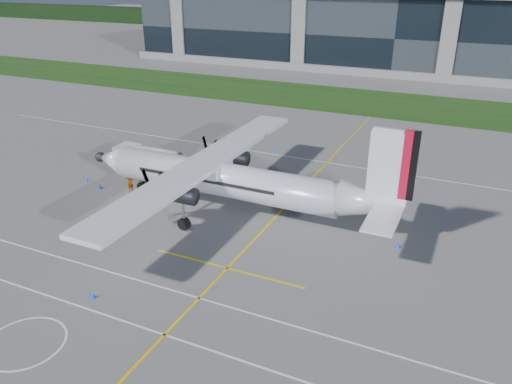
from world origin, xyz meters
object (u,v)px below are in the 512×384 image
object	(u,v)px
safety_cone_nose_stbd	(126,176)
safety_cone_tail	(398,245)
safety_cone_fwd	(86,179)
safety_cone_nose_port	(100,186)
safety_cone_stbdwing	(273,150)
ground_crew_person	(130,182)
turboprop_aircraft	(234,162)
safety_cone_portwing	(92,295)
fuel_tanker_truck	(144,160)
baggage_tug	(150,167)

from	to	relation	value
safety_cone_nose_stbd	safety_cone_tail	bearing A→B (deg)	-5.21
safety_cone_tail	safety_cone_fwd	distance (m)	31.53
safety_cone_nose_port	safety_cone_stbdwing	size ratio (longest dim) A/B	1.00
ground_crew_person	safety_cone_nose_stbd	world-z (taller)	ground_crew_person
turboprop_aircraft	safety_cone_portwing	size ratio (longest dim) A/B	62.69
turboprop_aircraft	fuel_tanker_truck	world-z (taller)	turboprop_aircraft
baggage_tug	safety_cone_fwd	xyz separation A→B (m)	(-4.85, -4.36, -0.57)
safety_cone_portwing	safety_cone_fwd	bearing A→B (deg)	133.26
safety_cone_fwd	fuel_tanker_truck	bearing A→B (deg)	47.44
safety_cone_fwd	safety_cone_stbdwing	size ratio (longest dim) A/B	1.00
safety_cone_portwing	safety_cone_stbdwing	bearing A→B (deg)	90.86
safety_cone_nose_stbd	turboprop_aircraft	bearing A→B (deg)	-9.11
turboprop_aircraft	baggage_tug	xyz separation A→B (m)	(-12.16, 4.15, -3.88)
baggage_tug	safety_cone_stbdwing	size ratio (longest dim) A/B	5.46
turboprop_aircraft	safety_cone_tail	xyz separation A→B (m)	(14.52, -0.37, -4.45)
fuel_tanker_truck	safety_cone_nose_stbd	xyz separation A→B (m)	(-0.94, -2.08, -1.24)
fuel_tanker_truck	safety_cone_stbdwing	xyz separation A→B (m)	(9.79, 11.93, -1.24)
baggage_tug	safety_cone_tail	xyz separation A→B (m)	(26.68, -4.52, -0.57)
turboprop_aircraft	safety_cone_stbdwing	size ratio (longest dim) A/B	62.69
fuel_tanker_truck	safety_cone_nose_stbd	bearing A→B (deg)	-114.41
safety_cone_nose_stbd	safety_cone_nose_port	distance (m)	3.31
turboprop_aircraft	safety_cone_nose_stbd	world-z (taller)	turboprop_aircraft
fuel_tanker_truck	safety_cone_nose_port	world-z (taller)	fuel_tanker_truck
fuel_tanker_truck	safety_cone_nose_port	size ratio (longest dim) A/B	15.86
ground_crew_person	safety_cone_portwing	xyz separation A→B (m)	(8.59, -15.14, -0.72)
baggage_tug	safety_cone_tail	distance (m)	27.07
turboprop_aircraft	safety_cone_tail	distance (m)	15.19
safety_cone_fwd	safety_cone_stbdwing	bearing A→B (deg)	49.71
safety_cone_nose_port	safety_cone_stbdwing	xyz separation A→B (m)	(11.39, 17.26, 0.00)
turboprop_aircraft	safety_cone_nose_stbd	size ratio (longest dim) A/B	62.69
ground_crew_person	safety_cone_stbdwing	size ratio (longest dim) A/B	3.88
safety_cone_fwd	safety_cone_tail	bearing A→B (deg)	-0.30
fuel_tanker_truck	safety_cone_tail	bearing A→B (deg)	-9.67
safety_cone_nose_stbd	safety_cone_stbdwing	xyz separation A→B (m)	(10.74, 14.01, 0.00)
turboprop_aircraft	safety_cone_nose_port	xyz separation A→B (m)	(-14.48, -1.03, -4.45)
turboprop_aircraft	safety_cone_stbdwing	bearing A→B (deg)	100.77
safety_cone_nose_port	safety_cone_fwd	size ratio (longest dim) A/B	1.00
fuel_tanker_truck	safety_cone_tail	world-z (taller)	fuel_tanker_truck
safety_cone_nose_port	safety_cone_tail	distance (m)	29.00
safety_cone_nose_stbd	safety_cone_stbdwing	size ratio (longest dim) A/B	1.00
fuel_tanker_truck	safety_cone_fwd	bearing A→B (deg)	-132.56
safety_cone_portwing	safety_cone_tail	xyz separation A→B (m)	(17.13, 15.14, 0.00)
safety_cone_nose_stbd	ground_crew_person	bearing A→B (deg)	-44.53
safety_cone_nose_port	ground_crew_person	bearing A→B (deg)	11.47
fuel_tanker_truck	safety_cone_fwd	xyz separation A→B (m)	(-4.14, -4.50, -1.24)
fuel_tanker_truck	ground_crew_person	bearing A→B (deg)	-70.19
fuel_tanker_truck	safety_cone_nose_port	bearing A→B (deg)	-106.69
turboprop_aircraft	ground_crew_person	world-z (taller)	turboprop_aircraft
ground_crew_person	safety_cone_nose_port	world-z (taller)	ground_crew_person
baggage_tug	safety_cone_tail	world-z (taller)	baggage_tug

